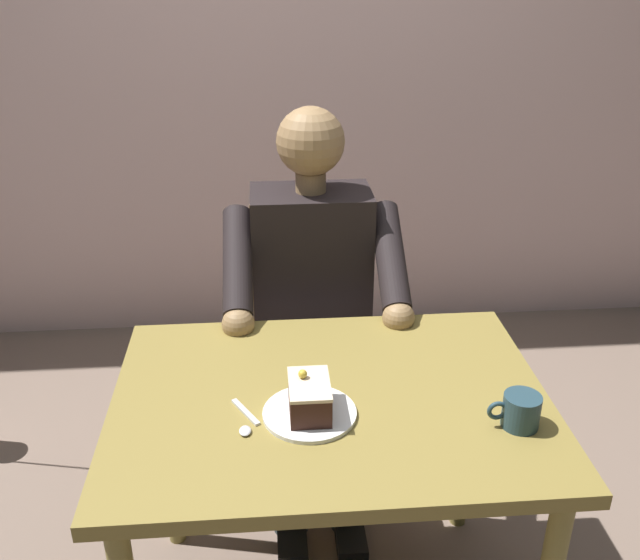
{
  "coord_description": "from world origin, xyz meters",
  "views": [
    {
      "loc": [
        0.13,
        1.34,
        1.68
      ],
      "look_at": [
        0.02,
        -0.1,
        0.98
      ],
      "focal_mm": 39.3,
      "sensor_mm": 36.0,
      "label": 1
    }
  ],
  "objects_px": {
    "cake_slice": "(309,397)",
    "coffee_cup": "(520,410)",
    "dining_table": "(330,427)",
    "dessert_spoon": "(245,422)",
    "seated_person": "(313,310)",
    "chair": "(310,328)"
  },
  "relations": [
    {
      "from": "cake_slice",
      "to": "coffee_cup",
      "type": "xyz_separation_m",
      "value": [
        -0.45,
        0.07,
        -0.01
      ]
    },
    {
      "from": "dining_table",
      "to": "dessert_spoon",
      "type": "bearing_deg",
      "value": 24.89
    },
    {
      "from": "seated_person",
      "to": "dessert_spoon",
      "type": "height_order",
      "value": "seated_person"
    },
    {
      "from": "dining_table",
      "to": "dessert_spoon",
      "type": "relative_size",
      "value": 7.28
    },
    {
      "from": "seated_person",
      "to": "cake_slice",
      "type": "height_order",
      "value": "seated_person"
    },
    {
      "from": "coffee_cup",
      "to": "dessert_spoon",
      "type": "distance_m",
      "value": 0.6
    },
    {
      "from": "chair",
      "to": "cake_slice",
      "type": "bearing_deg",
      "value": 86.16
    },
    {
      "from": "cake_slice",
      "to": "dining_table",
      "type": "bearing_deg",
      "value": -126.76
    },
    {
      "from": "chair",
      "to": "dessert_spoon",
      "type": "bearing_deg",
      "value": 76.51
    },
    {
      "from": "dining_table",
      "to": "seated_person",
      "type": "xyz_separation_m",
      "value": [
        0.0,
        -0.55,
        0.02
      ]
    },
    {
      "from": "dining_table",
      "to": "seated_person",
      "type": "height_order",
      "value": "seated_person"
    },
    {
      "from": "dining_table",
      "to": "chair",
      "type": "xyz_separation_m",
      "value": [
        0.0,
        -0.72,
        -0.14
      ]
    },
    {
      "from": "chair",
      "to": "dessert_spoon",
      "type": "height_order",
      "value": "chair"
    },
    {
      "from": "dining_table",
      "to": "chair",
      "type": "bearing_deg",
      "value": -90.0
    },
    {
      "from": "cake_slice",
      "to": "dessert_spoon",
      "type": "distance_m",
      "value": 0.15
    },
    {
      "from": "cake_slice",
      "to": "dessert_spoon",
      "type": "height_order",
      "value": "cake_slice"
    },
    {
      "from": "cake_slice",
      "to": "dessert_spoon",
      "type": "bearing_deg",
      "value": 7.66
    },
    {
      "from": "dining_table",
      "to": "chair",
      "type": "distance_m",
      "value": 0.74
    },
    {
      "from": "coffee_cup",
      "to": "dessert_spoon",
      "type": "xyz_separation_m",
      "value": [
        0.59,
        -0.05,
        -0.04
      ]
    },
    {
      "from": "dining_table",
      "to": "dessert_spoon",
      "type": "distance_m",
      "value": 0.24
    },
    {
      "from": "dining_table",
      "to": "coffee_cup",
      "type": "xyz_separation_m",
      "value": [
        -0.4,
        0.15,
        0.13
      ]
    },
    {
      "from": "chair",
      "to": "dining_table",
      "type": "bearing_deg",
      "value": 90.0
    }
  ]
}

